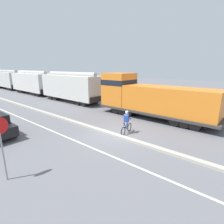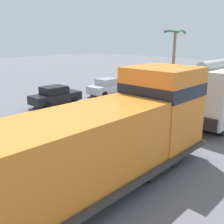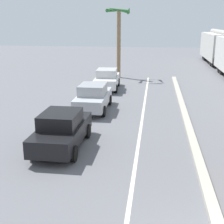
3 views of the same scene
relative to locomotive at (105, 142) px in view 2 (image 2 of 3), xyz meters
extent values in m
plane|color=slate|center=(-5.99, -0.58, -1.80)|extent=(120.00, 120.00, 0.00)
cube|color=#B2AD9E|center=(-5.99, 5.42, -1.72)|extent=(0.36, 36.00, 0.16)
cube|color=silver|center=(-8.39, 5.42, -1.79)|extent=(0.14, 36.00, 0.01)
cube|color=orange|center=(0.00, -1.44, 0.10)|extent=(2.70, 9.86, 2.40)
cube|color=orange|center=(0.00, 3.56, 0.65)|extent=(2.80, 2.80, 3.50)
cube|color=black|center=(0.00, 3.56, 1.44)|extent=(2.83, 2.83, 0.56)
cube|color=#383533|center=(0.00, -0.84, -1.10)|extent=(3.10, 11.60, 0.20)
cylinder|color=#4C4947|center=(0.00, -0.84, -1.25)|extent=(1.10, 3.00, 1.10)
cylinder|color=black|center=(0.00, 3.15, -1.30)|extent=(2.40, 1.00, 1.00)
cylinder|color=black|center=(0.00, 2.35, -1.30)|extent=(2.40, 1.00, 1.00)
cylinder|color=black|center=(0.00, 1.55, -1.30)|extent=(2.40, 1.00, 1.00)
cylinder|color=black|center=(0.00, -3.23, -1.30)|extent=(2.40, 1.00, 1.00)
cube|color=black|center=(0.00, 6.91, -0.85)|extent=(2.61, 0.10, 0.70)
cylinder|color=black|center=(0.00, 9.48, -1.35)|extent=(2.46, 0.90, 0.90)
cylinder|color=black|center=(0.00, 8.38, -1.35)|extent=(2.46, 0.90, 0.90)
cube|color=black|center=(-11.60, 5.76, -1.13)|extent=(1.72, 4.21, 0.70)
cube|color=black|center=(-11.60, 5.61, -0.48)|extent=(1.51, 1.91, 0.60)
cube|color=#1E232D|center=(-11.60, 6.61, -0.53)|extent=(1.43, 0.13, 0.51)
cylinder|color=black|center=(-12.41, 7.05, -1.48)|extent=(0.22, 0.64, 0.64)
cylinder|color=black|center=(-10.80, 7.06, -1.48)|extent=(0.22, 0.64, 0.64)
cylinder|color=black|center=(-12.40, 4.45, -1.48)|extent=(0.22, 0.64, 0.64)
cylinder|color=black|center=(-10.78, 4.46, -1.48)|extent=(0.22, 0.64, 0.64)
cube|color=#B7BABF|center=(-11.42, 11.68, -1.13)|extent=(1.73, 4.21, 0.70)
cube|color=#9C9EA2|center=(-11.42, 11.53, -0.48)|extent=(1.51, 1.91, 0.60)
cube|color=#1E232D|center=(-11.43, 12.53, -0.53)|extent=(1.43, 0.13, 0.51)
cylinder|color=black|center=(-12.24, 12.98, -1.48)|extent=(0.23, 0.64, 0.64)
cylinder|color=black|center=(-10.62, 12.99, -1.48)|extent=(0.23, 0.64, 0.64)
cylinder|color=black|center=(-12.22, 10.38, -1.48)|extent=(0.23, 0.64, 0.64)
cylinder|color=black|center=(-10.60, 10.39, -1.48)|extent=(0.23, 0.64, 0.64)
cube|color=silver|center=(-11.52, 17.78, -1.13)|extent=(1.90, 4.28, 0.70)
cube|color=beige|center=(-11.51, 17.63, -0.48)|extent=(1.59, 1.97, 0.60)
cube|color=#1E232D|center=(-11.56, 18.63, -0.53)|extent=(1.43, 0.19, 0.51)
cylinder|color=black|center=(-12.39, 19.04, -1.48)|extent=(0.25, 0.65, 0.64)
cylinder|color=black|center=(-10.78, 19.12, -1.48)|extent=(0.25, 0.65, 0.64)
cylinder|color=black|center=(-12.27, 16.44, -1.48)|extent=(0.25, 0.65, 0.64)
cylinder|color=black|center=(-10.65, 16.52, -1.48)|extent=(0.25, 0.65, 0.64)
torus|color=black|center=(-4.51, -1.03, -1.47)|extent=(0.66, 0.17, 0.66)
torus|color=black|center=(-5.54, -1.21, -1.47)|extent=(0.66, 0.17, 0.66)
cylinder|color=silver|center=(-5.02, -1.12, -1.17)|extent=(0.78, 0.18, 0.05)
cylinder|color=silver|center=(-4.93, -1.10, -1.35)|extent=(0.48, 0.13, 0.36)
cylinder|color=silver|center=(-5.24, -1.16, -1.02)|extent=(0.04, 0.04, 0.30)
cylinder|color=silver|center=(-4.59, -1.04, -0.92)|extent=(0.12, 0.48, 0.04)
cylinder|color=#38476B|center=(-5.16, -1.04, -1.12)|extent=(0.32, 0.19, 0.52)
cylinder|color=#38476B|center=(-5.13, -1.24, -1.12)|extent=(0.28, 0.18, 0.52)
cube|color=#2D4CA5|center=(-5.07, -1.13, -0.60)|extent=(0.38, 0.39, 0.57)
sphere|color=beige|center=(-5.00, -1.11, -0.21)|extent=(0.22, 0.22, 0.22)
cylinder|color=white|center=(-5.00, -1.11, -0.11)|extent=(0.22, 0.22, 0.05)
cylinder|color=#2D4CA5|center=(-4.90, -0.94, -0.60)|extent=(0.47, 0.17, 0.36)
cylinder|color=#2D4CA5|center=(-4.85, -1.25, -0.60)|extent=(0.47, 0.17, 0.36)
cylinder|color=#846647|center=(-11.24, 23.27, 1.26)|extent=(0.36, 0.36, 6.12)
cone|color=#2D7033|center=(-10.35, 23.41, 4.37)|extent=(0.59, 1.86, 0.67)
cone|color=#2D7033|center=(-11.41, 24.16, 4.37)|extent=(1.83, 0.64, 0.36)
cone|color=#2D7033|center=(-12.14, 23.33, 4.37)|extent=(0.44, 1.83, 0.44)
cone|color=#2D7033|center=(-11.19, 22.37, 4.37)|extent=(1.84, 0.42, 0.62)
camera|label=1|loc=(-15.10, -8.28, 3.06)|focal=28.00mm
camera|label=2|loc=(6.27, -6.21, 3.63)|focal=42.00mm
camera|label=3|loc=(-7.79, -6.32, 3.46)|focal=50.00mm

